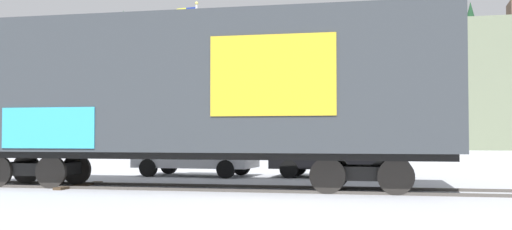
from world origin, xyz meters
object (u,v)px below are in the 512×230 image
at_px(freight_car, 191,88).
at_px(parked_car_black, 335,153).
at_px(parked_car_white, 196,153).
at_px(flagpole, 194,65).

height_order(freight_car, parked_car_black, freight_car).
relative_size(freight_car, parked_car_black, 3.14).
distance_m(freight_car, parked_car_white, 5.91).
height_order(flagpole, parked_car_black, flagpole).
xyz_separation_m(parked_car_white, parked_car_black, (5.08, 0.42, 0.01)).
distance_m(flagpole, parked_car_white, 9.40).
xyz_separation_m(freight_car, flagpole, (-4.67, 13.19, 2.24)).
bearing_deg(parked_car_black, parked_car_white, -175.25).
bearing_deg(freight_car, flagpole, 109.50).
bearing_deg(freight_car, parked_car_black, 59.75).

